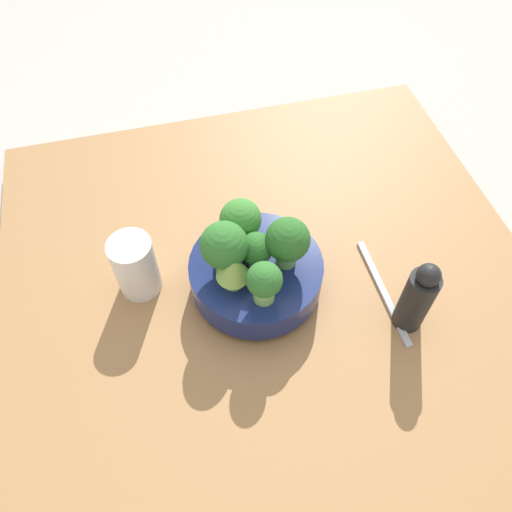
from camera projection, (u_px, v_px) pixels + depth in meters
The scene contains 12 objects.
ground_plane at pixel (276, 310), 0.81m from camera, with size 6.00×6.00×0.00m, color #ADA89E.
table at pixel (276, 304), 0.79m from camera, with size 0.90×0.84×0.04m.
bowl at pixel (256, 274), 0.75m from camera, with size 0.20×0.20×0.06m.
romanesco_piece_far at pixel (233, 270), 0.68m from camera, with size 0.05×0.05×0.07m.
broccoli_floret_right at pixel (241, 220), 0.73m from camera, with size 0.06×0.06×0.08m.
broccoli_floret_center at pixel (256, 250), 0.70m from camera, with size 0.05×0.05×0.06m.
broccoli_floret_front at pixel (288, 241), 0.70m from camera, with size 0.06×0.06×0.09m.
broccoli_floret_left at pixel (264, 282), 0.67m from camera, with size 0.05×0.05×0.07m.
broccoli_floret_back at pixel (224, 247), 0.68m from camera, with size 0.07×0.07×0.09m.
cup at pixel (135, 266), 0.74m from camera, with size 0.07×0.07×0.10m.
pepper_mill at pixel (417, 298), 0.70m from camera, with size 0.04×0.04×0.14m.
fork at pixel (383, 291), 0.78m from camera, with size 0.20×0.01×0.01m.
Camera 1 is at (-0.38, 0.13, 0.71)m, focal length 35.00 mm.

